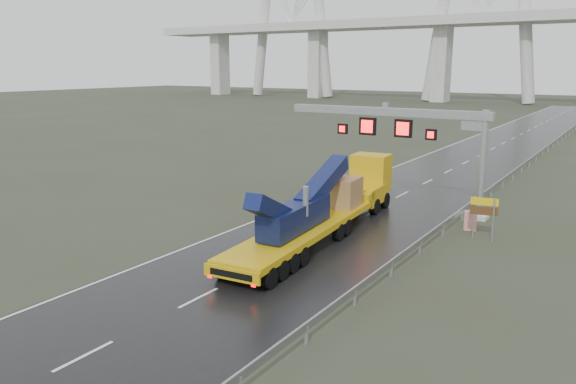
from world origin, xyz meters
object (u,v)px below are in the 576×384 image
Objects in this scene: sign_gantry at (413,130)px; striped_barrier at (470,221)px; exit_sign_pair at (484,210)px; heavy_haul_truck at (333,202)px.

striped_barrier is at bearing -30.68° from sign_gantry.
exit_sign_pair is 2.13× the size of striped_barrier.
striped_barrier is (-1.19, 1.82, -1.22)m from exit_sign_pair.
sign_gantry is at bearing 68.31° from heavy_haul_truck.
exit_sign_pair reaches higher than striped_barrier.
exit_sign_pair is at bearing -37.67° from sign_gantry.
heavy_haul_truck reaches higher than striped_barrier.
heavy_haul_truck is at bearing -172.43° from exit_sign_pair.
heavy_haul_truck is 15.90× the size of striped_barrier.
exit_sign_pair is (8.46, 2.61, 0.07)m from heavy_haul_truck.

